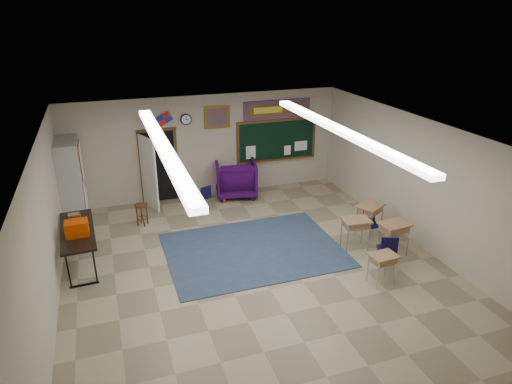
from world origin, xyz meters
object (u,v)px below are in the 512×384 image
object	(u,v)px
student_desk_front_left	(355,232)
student_desk_front_right	(369,218)
wingback_armchair	(236,178)
folding_table	(80,246)
wooden_stool	(142,214)

from	to	relation	value
student_desk_front_left	student_desk_front_right	world-z (taller)	student_desk_front_right
wingback_armchair	folding_table	bearing A→B (deg)	43.29
wingback_armchair	student_desk_front_right	xyz separation A→B (m)	(2.40, -3.51, -0.11)
wingback_armchair	folding_table	world-z (taller)	folding_table
student_desk_front_left	wooden_stool	distance (m)	5.41
wingback_armchair	wooden_stool	world-z (taller)	wingback_armchair
wingback_armchair	wooden_stool	xyz separation A→B (m)	(-2.88, -1.14, -0.25)
student_desk_front_left	wooden_stool	size ratio (longest dim) A/B	1.31
wooden_stool	student_desk_front_right	bearing A→B (deg)	-24.12
student_desk_front_right	folding_table	world-z (taller)	folding_table
student_desk_front_right	student_desk_front_left	bearing A→B (deg)	-172.26
student_desk_front_left	folding_table	distance (m)	6.19
wooden_stool	wingback_armchair	bearing A→B (deg)	21.67
wooden_stool	folding_table	bearing A→B (deg)	-133.38
wingback_armchair	folding_table	xyz separation A→B (m)	(-4.36, -2.71, -0.08)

